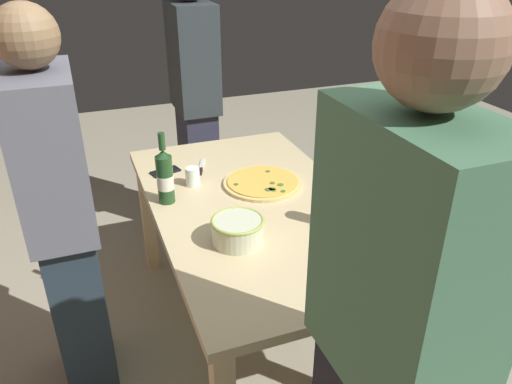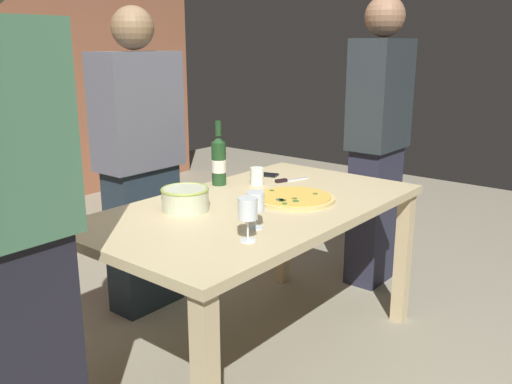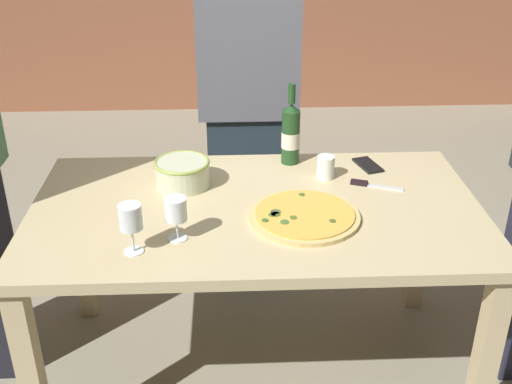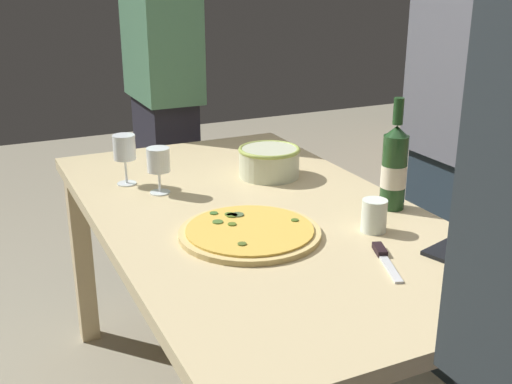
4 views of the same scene
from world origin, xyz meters
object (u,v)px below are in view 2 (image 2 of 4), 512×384
at_px(dining_table, 256,223).
at_px(pizza, 294,198).
at_px(person_host, 378,143).
at_px(person_guest_left, 1,231).
at_px(serving_bowl, 185,198).
at_px(cell_phone, 265,174).
at_px(wine_glass_near_pizza, 255,203).
at_px(wine_bottle, 219,161).
at_px(cup_amber, 257,176).
at_px(wine_glass_by_bottle, 248,210).
at_px(person_guest_right, 140,164).
at_px(pizza_knife, 287,180).

height_order(dining_table, pizza, pizza).
height_order(person_host, person_guest_left, person_guest_left).
bearing_deg(serving_bowl, pizza, -32.32).
bearing_deg(cell_phone, wine_glass_near_pizza, 19.23).
bearing_deg(wine_glass_near_pizza, pizza, 15.06).
relative_size(dining_table, person_guest_left, 0.90).
distance_m(dining_table, serving_bowl, 0.35).
height_order(dining_table, cell_phone, cell_phone).
relative_size(wine_bottle, person_guest_left, 0.19).
height_order(pizza, cup_amber, cup_amber).
relative_size(pizza, cup_amber, 4.24).
xyz_separation_m(person_host, person_guest_left, (-2.25, 0.10, 0.03)).
distance_m(wine_bottle, wine_glass_by_bottle, 0.85).
relative_size(wine_glass_near_pizza, person_guest_right, 0.09).
xyz_separation_m(wine_glass_by_bottle, cell_phone, (0.86, 0.60, -0.12)).
xyz_separation_m(serving_bowl, person_guest_right, (0.27, 0.63, 0.02)).
bearing_deg(serving_bowl, person_host, -7.97).
height_order(pizza, person_guest_right, person_guest_right).
xyz_separation_m(pizza, wine_glass_near_pizza, (-0.43, -0.11, 0.09)).
bearing_deg(wine_glass_near_pizza, person_guest_right, 75.38).
relative_size(cell_phone, pizza_knife, 0.74).
distance_m(wine_glass_by_bottle, cup_amber, 0.84).
height_order(serving_bowl, person_guest_right, person_guest_right).
bearing_deg(cell_phone, person_guest_left, -8.13).
bearing_deg(wine_glass_by_bottle, serving_bowl, 74.63).
bearing_deg(person_host, wine_bottle, -20.79).
relative_size(wine_glass_by_bottle, cup_amber, 1.85).
distance_m(dining_table, wine_glass_by_bottle, 0.53).
bearing_deg(wine_glass_near_pizza, serving_bowl, 90.74).
bearing_deg(person_host, pizza_knife, -11.91).
bearing_deg(wine_bottle, cell_phone, -9.90).
bearing_deg(wine_bottle, wine_glass_near_pizza, -125.81).
xyz_separation_m(dining_table, person_guest_left, (-1.12, 0.08, 0.25)).
xyz_separation_m(cup_amber, person_guest_left, (-1.40, -0.14, 0.11)).
xyz_separation_m(pizza_knife, person_guest_right, (-0.43, 0.66, 0.07)).
relative_size(wine_bottle, person_host, 0.19).
relative_size(pizza, cell_phone, 2.63).
height_order(wine_glass_by_bottle, pizza_knife, wine_glass_by_bottle).
bearing_deg(wine_glass_by_bottle, wine_bottle, 49.89).
height_order(wine_glass_by_bottle, cell_phone, wine_glass_by_bottle).
distance_m(wine_glass_near_pizza, person_guest_right, 1.05).
bearing_deg(serving_bowl, wine_glass_near_pizza, -89.26).
distance_m(cell_phone, pizza_knife, 0.18).
distance_m(serving_bowl, wine_glass_by_bottle, 0.48).
distance_m(serving_bowl, cell_phone, 0.75).
xyz_separation_m(wine_glass_by_bottle, person_guest_right, (0.40, 1.09, -0.05)).
distance_m(cup_amber, person_guest_right, 0.65).
relative_size(wine_bottle, wine_glass_near_pizza, 2.24).
distance_m(wine_glass_by_bottle, person_guest_right, 1.16).
bearing_deg(person_host, wine_glass_by_bottle, 10.77).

